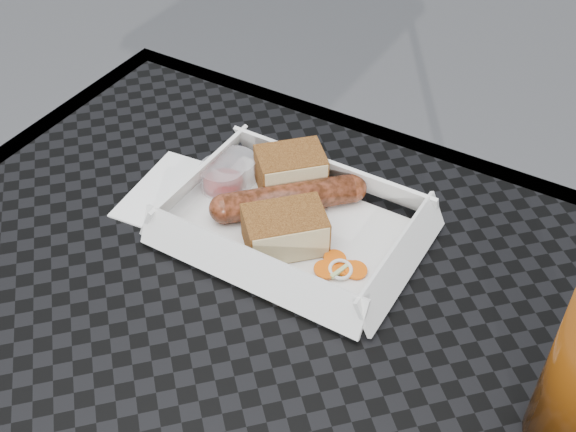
{
  "coord_description": "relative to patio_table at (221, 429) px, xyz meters",
  "views": [
    {
      "loc": [
        0.23,
        -0.27,
        1.25
      ],
      "look_at": [
        -0.03,
        0.18,
        0.78
      ],
      "focal_mm": 45.0,
      "sensor_mm": 36.0,
      "label": 1
    }
  ],
  "objects": [
    {
      "name": "bread_far",
      "position": [
        -0.03,
        0.16,
        0.1
      ],
      "size": [
        0.09,
        0.09,
        0.04
      ],
      "primitive_type": "cube",
      "rotation": [
        0.0,
        0.0,
        0.78
      ],
      "color": "brown",
      "rests_on": "food_tray"
    },
    {
      "name": "patio_table",
      "position": [
        0.0,
        0.0,
        0.0
      ],
      "size": [
        0.8,
        0.8,
        0.74
      ],
      "color": "black",
      "rests_on": "ground"
    },
    {
      "name": "bratwurst",
      "position": [
        -0.05,
        0.21,
        0.1
      ],
      "size": [
        0.13,
        0.13,
        0.03
      ],
      "rotation": [
        0.0,
        0.0,
        0.78
      ],
      "color": "maroon",
      "rests_on": "food_tray"
    },
    {
      "name": "bread_near",
      "position": [
        -0.07,
        0.24,
        0.1
      ],
      "size": [
        0.08,
        0.08,
        0.04
      ],
      "primitive_type": "cube",
      "rotation": [
        0.0,
        0.0,
        0.78
      ],
      "color": "brown",
      "rests_on": "food_tray"
    },
    {
      "name": "condiment_cup_empty",
      "position": [
        -0.13,
        0.22,
        0.09
      ],
      "size": [
        0.05,
        0.05,
        0.03
      ],
      "primitive_type": "cylinder",
      "color": "silver",
      "rests_on": "patio_table"
    },
    {
      "name": "condiment_cup_sauce",
      "position": [
        -0.13,
        0.21,
        0.09
      ],
      "size": [
        0.05,
        0.05,
        0.03
      ],
      "primitive_type": "cylinder",
      "color": "maroon",
      "rests_on": "patio_table"
    },
    {
      "name": "food_tray",
      "position": [
        -0.03,
        0.19,
        0.08
      ],
      "size": [
        0.22,
        0.15,
        0.0
      ],
      "primitive_type": "cube",
      "color": "white",
      "rests_on": "patio_table"
    },
    {
      "name": "veg_garnish",
      "position": [
        0.03,
        0.16,
        0.08
      ],
      "size": [
        0.03,
        0.03,
        0.0
      ],
      "color": "#E55809",
      "rests_on": "food_tray"
    },
    {
      "name": "napkin",
      "position": [
        -0.16,
        0.17,
        0.08
      ],
      "size": [
        0.13,
        0.13,
        0.0
      ],
      "primitive_type": "cube",
      "rotation": [
        0.0,
        0.0,
        0.1
      ],
      "color": "white",
      "rests_on": "patio_table"
    }
  ]
}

